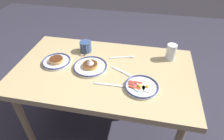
{
  "coord_description": "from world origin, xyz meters",
  "views": [
    {
      "loc": [
        -0.28,
        1.07,
        1.6
      ],
      "look_at": [
        -0.07,
        0.03,
        0.76
      ],
      "focal_mm": 30.77,
      "sensor_mm": 36.0,
      "label": 1
    }
  ],
  "objects_px": {
    "drinking_glass": "(171,53)",
    "tea_spoon": "(126,57)",
    "plate_center_pancakes": "(91,66)",
    "plate_far_companion": "(141,87)",
    "plate_near_main": "(57,61)",
    "coffee_mug": "(86,47)",
    "butter_knife": "(123,73)",
    "fork_near": "(109,85)"
  },
  "relations": [
    {
      "from": "plate_far_companion",
      "to": "tea_spoon",
      "type": "distance_m",
      "value": 0.36
    },
    {
      "from": "drinking_glass",
      "to": "fork_near",
      "type": "height_order",
      "value": "drinking_glass"
    },
    {
      "from": "plate_far_companion",
      "to": "butter_knife",
      "type": "relative_size",
      "value": 1.12
    },
    {
      "from": "plate_center_pancakes",
      "to": "butter_knife",
      "type": "relative_size",
      "value": 1.26
    },
    {
      "from": "plate_near_main",
      "to": "plate_center_pancakes",
      "type": "distance_m",
      "value": 0.27
    },
    {
      "from": "plate_near_main",
      "to": "drinking_glass",
      "type": "distance_m",
      "value": 0.88
    },
    {
      "from": "plate_center_pancakes",
      "to": "fork_near",
      "type": "bearing_deg",
      "value": 137.56
    },
    {
      "from": "plate_near_main",
      "to": "coffee_mug",
      "type": "distance_m",
      "value": 0.27
    },
    {
      "from": "plate_center_pancakes",
      "to": "tea_spoon",
      "type": "height_order",
      "value": "plate_center_pancakes"
    },
    {
      "from": "coffee_mug",
      "to": "tea_spoon",
      "type": "height_order",
      "value": "coffee_mug"
    },
    {
      "from": "drinking_glass",
      "to": "butter_knife",
      "type": "bearing_deg",
      "value": 36.46
    },
    {
      "from": "plate_far_companion",
      "to": "drinking_glass",
      "type": "xyz_separation_m",
      "value": [
        -0.19,
        -0.38,
        0.04
      ]
    },
    {
      "from": "plate_far_companion",
      "to": "plate_center_pancakes",
      "type": "bearing_deg",
      "value": -20.91
    },
    {
      "from": "plate_center_pancakes",
      "to": "coffee_mug",
      "type": "xyz_separation_m",
      "value": [
        0.1,
        -0.21,
        0.03
      ]
    },
    {
      "from": "drinking_glass",
      "to": "plate_center_pancakes",
      "type": "bearing_deg",
      "value": 21.69
    },
    {
      "from": "coffee_mug",
      "to": "tea_spoon",
      "type": "relative_size",
      "value": 0.64
    },
    {
      "from": "plate_near_main",
      "to": "coffee_mug",
      "type": "xyz_separation_m",
      "value": [
        -0.17,
        -0.2,
        0.03
      ]
    },
    {
      "from": "plate_center_pancakes",
      "to": "plate_far_companion",
      "type": "xyz_separation_m",
      "value": [
        -0.39,
        0.15,
        -0.0
      ]
    },
    {
      "from": "plate_center_pancakes",
      "to": "plate_far_companion",
      "type": "height_order",
      "value": "plate_center_pancakes"
    },
    {
      "from": "tea_spoon",
      "to": "coffee_mug",
      "type": "bearing_deg",
      "value": -4.66
    },
    {
      "from": "drinking_glass",
      "to": "butter_knife",
      "type": "relative_size",
      "value": 0.64
    },
    {
      "from": "drinking_glass",
      "to": "tea_spoon",
      "type": "distance_m",
      "value": 0.35
    },
    {
      "from": "plate_near_main",
      "to": "plate_far_companion",
      "type": "distance_m",
      "value": 0.67
    },
    {
      "from": "plate_near_main",
      "to": "drinking_glass",
      "type": "bearing_deg",
      "value": -165.33
    },
    {
      "from": "drinking_glass",
      "to": "butter_knife",
      "type": "height_order",
      "value": "drinking_glass"
    },
    {
      "from": "plate_near_main",
      "to": "plate_center_pancakes",
      "type": "xyz_separation_m",
      "value": [
        -0.27,
        0.01,
        0.0
      ]
    },
    {
      "from": "plate_far_companion",
      "to": "coffee_mug",
      "type": "relative_size",
      "value": 1.85
    },
    {
      "from": "coffee_mug",
      "to": "drinking_glass",
      "type": "xyz_separation_m",
      "value": [
        -0.68,
        -0.02,
        0.01
      ]
    },
    {
      "from": "plate_center_pancakes",
      "to": "fork_near",
      "type": "relative_size",
      "value": 1.23
    },
    {
      "from": "coffee_mug",
      "to": "butter_knife",
      "type": "relative_size",
      "value": 0.6
    },
    {
      "from": "fork_near",
      "to": "tea_spoon",
      "type": "distance_m",
      "value": 0.35
    },
    {
      "from": "plate_near_main",
      "to": "plate_far_companion",
      "type": "height_order",
      "value": "plate_near_main"
    },
    {
      "from": "plate_near_main",
      "to": "coffee_mug",
      "type": "relative_size",
      "value": 1.79
    },
    {
      "from": "plate_near_main",
      "to": "plate_far_companion",
      "type": "xyz_separation_m",
      "value": [
        -0.66,
        0.15,
        -0.0
      ]
    },
    {
      "from": "plate_center_pancakes",
      "to": "butter_knife",
      "type": "distance_m",
      "value": 0.25
    },
    {
      "from": "drinking_glass",
      "to": "coffee_mug",
      "type": "bearing_deg",
      "value": 1.75
    },
    {
      "from": "plate_far_companion",
      "to": "tea_spoon",
      "type": "height_order",
      "value": "plate_far_companion"
    },
    {
      "from": "drinking_glass",
      "to": "tea_spoon",
      "type": "bearing_deg",
      "value": 8.0
    },
    {
      "from": "plate_near_main",
      "to": "plate_far_companion",
      "type": "relative_size",
      "value": 0.97
    },
    {
      "from": "plate_center_pancakes",
      "to": "fork_near",
      "type": "xyz_separation_m",
      "value": [
        -0.17,
        0.16,
        -0.01
      ]
    },
    {
      "from": "fork_near",
      "to": "butter_knife",
      "type": "height_order",
      "value": "same"
    },
    {
      "from": "drinking_glass",
      "to": "butter_knife",
      "type": "xyz_separation_m",
      "value": [
        0.33,
        0.24,
        -0.05
      ]
    }
  ]
}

